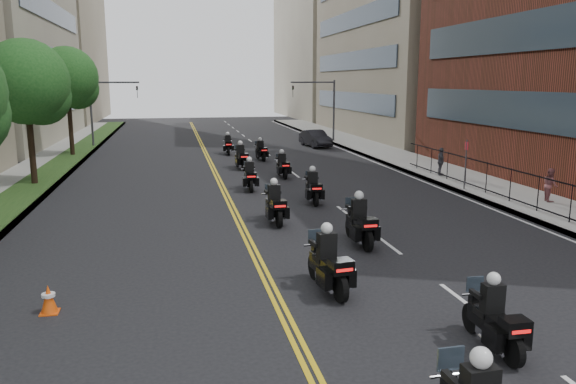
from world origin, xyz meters
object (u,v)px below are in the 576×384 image
object	(u,v)px
motorcycle_7	(282,166)
parked_sedan	(315,138)
motorcycle_3	(360,224)
motorcycle_4	(275,206)
motorcycle_1	(494,321)
motorcycle_5	(313,189)
motorcycle_9	(261,151)
motorcycle_8	(241,158)
pedestrian_c	(441,162)
motorcycle_10	(228,146)
motorcycle_2	(329,265)
motorcycle_6	(250,177)
pedestrian_b	(550,185)
traffic_cone	(49,299)

from	to	relation	value
motorcycle_7	parked_sedan	distance (m)	15.77
motorcycle_3	motorcycle_4	size ratio (longest dim) A/B	1.04
motorcycle_1	motorcycle_5	distance (m)	14.69
motorcycle_5	motorcycle_9	xyz separation A→B (m)	(-0.15, 14.51, -0.04)
motorcycle_8	pedestrian_c	xyz separation A→B (m)	(10.91, -5.69, 0.24)
motorcycle_5	pedestrian_c	xyz separation A→B (m)	(8.91, 5.18, 0.27)
motorcycle_3	motorcycle_10	distance (m)	25.17
pedestrian_c	motorcycle_2	bearing A→B (deg)	155.90
motorcycle_8	motorcycle_7	bearing A→B (deg)	-67.81
motorcycle_6	motorcycle_10	size ratio (longest dim) A/B	1.01
motorcycle_1	motorcycle_8	world-z (taller)	motorcycle_8
motorcycle_5	pedestrian_c	distance (m)	10.31
motorcycle_9	pedestrian_b	bearing A→B (deg)	-64.95
motorcycle_5	motorcycle_2	bearing A→B (deg)	-98.34
motorcycle_4	motorcycle_6	world-z (taller)	motorcycle_4
parked_sedan	pedestrian_c	distance (m)	17.00
motorcycle_9	motorcycle_1	bearing A→B (deg)	-96.36
parked_sedan	traffic_cone	xyz separation A→B (m)	(-15.00, -32.67, -0.36)
motorcycle_5	pedestrian_c	size ratio (longest dim) A/B	1.45
motorcycle_3	motorcycle_5	world-z (taller)	motorcycle_3
motorcycle_8	pedestrian_b	bearing A→B (deg)	-52.93
motorcycle_2	motorcycle_7	bearing A→B (deg)	75.85
motorcycle_6	parked_sedan	world-z (taller)	motorcycle_6
motorcycle_5	pedestrian_c	world-z (taller)	pedestrian_c
motorcycle_6	motorcycle_9	world-z (taller)	motorcycle_6
motorcycle_3	traffic_cone	size ratio (longest dim) A/B	3.54
motorcycle_10	motorcycle_7	bearing A→B (deg)	-77.05
motorcycle_5	motorcycle_9	distance (m)	14.51
motorcycle_8	motorcycle_1	bearing A→B (deg)	-91.19
motorcycle_2	motorcycle_9	size ratio (longest dim) A/B	1.15
motorcycle_3	motorcycle_8	world-z (taller)	motorcycle_3
pedestrian_b	motorcycle_4	bearing A→B (deg)	108.38
motorcycle_4	motorcycle_6	size ratio (longest dim) A/B	1.04
motorcycle_2	motorcycle_3	world-z (taller)	motorcycle_3
motorcycle_8	traffic_cone	bearing A→B (deg)	-114.66
motorcycle_3	pedestrian_b	bearing A→B (deg)	22.05
motorcycle_6	parked_sedan	bearing A→B (deg)	68.20
parked_sedan	motorcycle_6	bearing A→B (deg)	-121.80
pedestrian_c	parked_sedan	bearing A→B (deg)	21.81
motorcycle_6	traffic_cone	distance (m)	16.08
motorcycle_1	motorcycle_4	size ratio (longest dim) A/B	0.93
motorcycle_2	pedestrian_c	distance (m)	19.49
motorcycle_3	parked_sedan	distance (m)	29.26
motorcycle_5	motorcycle_10	world-z (taller)	motorcycle_5
motorcycle_10	parked_sedan	size ratio (longest dim) A/B	0.54
traffic_cone	motorcycle_7	bearing A→B (deg)	62.75
motorcycle_1	motorcycle_8	bearing A→B (deg)	95.33
motorcycle_5	motorcycle_3	bearing A→B (deg)	-86.91
pedestrian_c	motorcycle_7	bearing A→B (deg)	88.28
pedestrian_b	pedestrian_c	size ratio (longest dim) A/B	0.95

